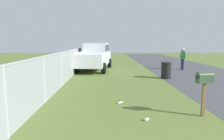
% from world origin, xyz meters
% --- Properties ---
extents(mailbox, '(0.28, 0.51, 1.33)m').
position_xyz_m(mailbox, '(4.60, -1.22, 1.06)').
color(mailbox, brown).
rests_on(mailbox, ground).
extents(pickup_truck, '(5.49, 2.71, 2.09)m').
position_xyz_m(pickup_truck, '(14.82, 2.58, 1.11)').
color(pickup_truck, silver).
rests_on(pickup_truck, ground).
extents(trash_bin, '(0.61, 0.61, 0.98)m').
position_xyz_m(trash_bin, '(10.84, -1.92, 0.50)').
color(trash_bin, black).
rests_on(trash_bin, ground).
extents(pedestrian, '(0.43, 0.39, 1.71)m').
position_xyz_m(pedestrian, '(14.64, -4.32, 0.99)').
color(pedestrian, '#2D3351').
rests_on(pedestrian, ground).
extents(fence_section, '(19.26, 0.07, 1.70)m').
position_xyz_m(fence_section, '(10.16, 3.85, 0.92)').
color(fence_section, '#9EA3A8').
rests_on(fence_section, ground).
extents(litter_bottle_near_hydrant, '(0.21, 0.20, 0.07)m').
position_xyz_m(litter_bottle_near_hydrant, '(5.88, 1.14, 0.04)').
color(litter_bottle_near_hydrant, '#B2D8BF').
rests_on(litter_bottle_near_hydrant, ground).
extents(litter_cup_by_mailbox, '(0.12, 0.13, 0.08)m').
position_xyz_m(litter_cup_by_mailbox, '(4.28, 0.50, 0.04)').
color(litter_cup_by_mailbox, white).
rests_on(litter_cup_by_mailbox, ground).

